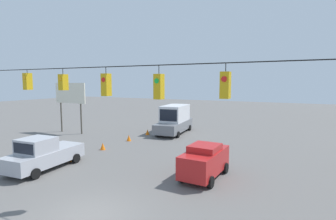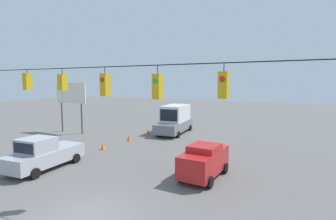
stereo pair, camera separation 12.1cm
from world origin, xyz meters
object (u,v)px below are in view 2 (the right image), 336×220
Objects in this scene: pickup_truck_silver_parked_shoulder at (43,154)px; traffic_cone_second at (103,146)px; traffic_cone_third at (129,138)px; roadside_billboard at (71,96)px; overhead_signal_span at (107,105)px; traffic_cone_fifth at (164,127)px; box_truck_grey_withflow_far at (175,119)px; traffic_cone_fourth at (148,132)px; sedan_red_crossing_near at (204,161)px; traffic_cone_farthest at (176,123)px; traffic_cone_nearest at (72,157)px.

pickup_truck_silver_parked_shoulder is 9.11× the size of traffic_cone_second.
roadside_billboard is at bearing -3.69° from traffic_cone_third.
overhead_signal_span reaches higher than traffic_cone_fifth.
overhead_signal_span reaches higher than pickup_truck_silver_parked_shoulder.
box_truck_grey_withflow_far reaches higher than traffic_cone_fourth.
overhead_signal_span reaches higher than traffic_cone_third.
sedan_red_crossing_near is at bearing 135.81° from traffic_cone_fourth.
traffic_cone_farthest is (-0.06, -3.31, 0.00)m from traffic_cone_fifth.
overhead_signal_span is 39.05× the size of traffic_cone_fifth.
traffic_cone_fourth and traffic_cone_farthest have the same top height.
traffic_cone_farthest is at bearing -91.19° from traffic_cone_third.
traffic_cone_fourth is 1.00× the size of traffic_cone_farthest.
traffic_cone_farthest is at bearing -90.19° from traffic_cone_nearest.
traffic_cone_third and traffic_cone_fifth have the same top height.
traffic_cone_fourth is 9.38m from roadside_billboard.
traffic_cone_farthest is at bearing -59.69° from sedan_red_crossing_near.
roadside_billboard is (8.08, -0.52, 3.76)m from traffic_cone_third.
box_truck_grey_withflow_far reaches higher than traffic_cone_third.
traffic_cone_second is (0.18, -3.42, 0.00)m from traffic_cone_nearest.
traffic_cone_fourth is (2.12, 2.27, -1.21)m from box_truck_grey_withflow_far.
roadside_billboard is at bearing 49.17° from traffic_cone_farthest.
box_truck_grey_withflow_far is at bearing -111.10° from traffic_cone_third.
traffic_cone_second is at bearing -87.02° from traffic_cone_nearest.
box_truck_grey_withflow_far is 11.72× the size of traffic_cone_third.
traffic_cone_farthest is (1.95, -4.50, -1.21)m from box_truck_grey_withflow_far.
box_truck_grey_withflow_far is 1.29× the size of pickup_truck_silver_parked_shoulder.
traffic_cone_farthest is 0.11× the size of roadside_billboard.
traffic_cone_third is at bearing -90.40° from traffic_cone_second.
sedan_red_crossing_near is 0.78× the size of pickup_truck_silver_parked_shoulder.
traffic_cone_nearest is 1.00× the size of traffic_cone_second.
overhead_signal_span is 4.10× the size of roadside_billboard.
box_truck_grey_withflow_far is 9.62m from traffic_cone_second.
traffic_cone_fourth is (-0.07, -7.02, 0.00)m from traffic_cone_second.
traffic_cone_nearest is at bearing 89.81° from traffic_cone_farthest.
traffic_cone_fourth is (-0.05, -3.34, 0.00)m from traffic_cone_third.
traffic_cone_third is at bearing 88.81° from traffic_cone_farthest.
pickup_truck_silver_parked_shoulder reaches higher than traffic_cone_second.
traffic_cone_second is 7.02m from traffic_cone_fourth.
pickup_truck_silver_parked_shoulder is at bearing 88.49° from traffic_cone_second.
traffic_cone_fifth and traffic_cone_farthest have the same top height.
overhead_signal_span is at bearing 107.27° from traffic_cone_farthest.
sedan_red_crossing_near is at bearing -161.57° from pickup_truck_silver_parked_shoulder.
traffic_cone_third is at bearing 68.90° from box_truck_grey_withflow_far.
traffic_cone_third is 8.92m from roadside_billboard.
traffic_cone_fifth is at bearing -89.97° from traffic_cone_nearest.
traffic_cone_second and traffic_cone_fifth have the same top height.
sedan_red_crossing_near is 18.60m from traffic_cone_farthest.
traffic_cone_fourth is (-0.22, -12.53, -0.69)m from pickup_truck_silver_parked_shoulder.
traffic_cone_second is (-0.15, -5.51, -0.69)m from pickup_truck_silver_parked_shoulder.
traffic_cone_third is (-0.03, -3.68, 0.00)m from traffic_cone_second.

